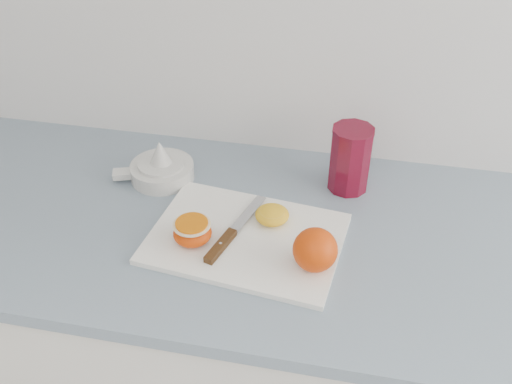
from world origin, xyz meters
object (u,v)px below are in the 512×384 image
citrus_juicer (161,168)px  counter (258,358)px  red_tumbler (350,161)px  cutting_board (246,238)px  half_orange (192,232)px

citrus_juicer → counter: bearing=-25.5°
citrus_juicer → red_tumbler: 0.43m
cutting_board → citrus_juicer: (-0.24, 0.17, 0.02)m
cutting_board → half_orange: size_ratio=4.93×
counter → cutting_board: (-0.02, -0.05, 0.45)m
counter → citrus_juicer: (-0.25, 0.12, 0.47)m
counter → citrus_juicer: 0.55m
counter → cutting_board: 0.45m
counter → red_tumbler: red_tumbler is taller
cutting_board → citrus_juicer: size_ratio=2.06×
cutting_board → red_tumbler: bearing=50.3°
red_tumbler → counter: bearing=-134.9°
red_tumbler → half_orange: bearing=-137.8°
half_orange → counter: bearing=37.3°
counter → citrus_juicer: citrus_juicer is taller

